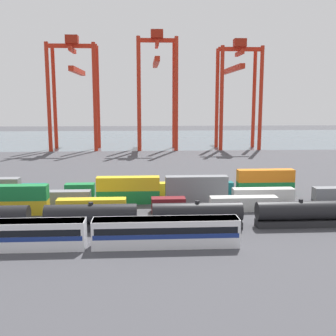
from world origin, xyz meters
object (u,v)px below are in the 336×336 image
at_px(gantry_crane_west, 74,82).
at_px(gantry_crane_central, 157,78).
at_px(passenger_train, 10,234).
at_px(shipping_container_2, 13,207).
at_px(shipping_container_4, 92,206).
at_px(shipping_container_10, 59,198).
at_px(shipping_container_11, 128,197).
at_px(gantry_crane_east, 237,82).
at_px(shipping_container_5, 168,205).
at_px(freight_tank_row, 197,215).

bearing_deg(gantry_crane_west, gantry_crane_central, 0.24).
bearing_deg(passenger_train, shipping_container_2, 105.88).
bearing_deg(shipping_container_4, gantry_crane_west, 100.48).
bearing_deg(shipping_container_10, gantry_crane_west, 96.93).
distance_m(passenger_train, shipping_container_2, 18.19).
distance_m(shipping_container_10, shipping_container_11, 13.28).
distance_m(shipping_container_4, gantry_crane_west, 103.81).
height_order(passenger_train, gantry_crane_east, gantry_crane_east).
distance_m(shipping_container_11, gantry_crane_west, 98.75).
distance_m(shipping_container_5, gantry_crane_east, 108.75).
xyz_separation_m(shipping_container_11, gantry_crane_west, (-24.48, 92.11, 25.85)).
relative_size(passenger_train, gantry_crane_east, 1.40).
bearing_deg(passenger_train, gantry_crane_east, 64.25).
bearing_deg(freight_tank_row, shipping_container_11, 124.56).
xyz_separation_m(shipping_container_5, gantry_crane_central, (1.26, 99.00, 27.53)).
distance_m(shipping_container_5, gantry_crane_west, 107.04).
bearing_deg(gantry_crane_east, shipping_container_2, -121.66).
xyz_separation_m(freight_tank_row, shipping_container_2, (-31.09, 9.68, -0.78)).
bearing_deg(freight_tank_row, gantry_crane_east, 74.45).
height_order(freight_tank_row, shipping_container_2, freight_tank_row).
bearing_deg(gantry_crane_east, shipping_container_5, -109.01).
xyz_separation_m(freight_tank_row, gantry_crane_east, (30.47, 109.54, 25.15)).
bearing_deg(shipping_container_4, shipping_container_11, 47.44).
distance_m(shipping_container_2, gantry_crane_west, 102.29).
xyz_separation_m(shipping_container_11, gantry_crane_east, (41.79, 93.11, 25.93)).
bearing_deg(passenger_train, gantry_crane_central, 78.61).
height_order(passenger_train, shipping_container_2, passenger_train).
bearing_deg(passenger_train, gantry_crane_west, 94.75).
height_order(shipping_container_2, shipping_container_10, same).
bearing_deg(shipping_container_10, shipping_container_2, -133.91).
bearing_deg(shipping_container_5, shipping_container_11, 137.61).
bearing_deg(freight_tank_row, gantry_crane_west, 108.25).
bearing_deg(passenger_train, shipping_container_5, 38.21).
xyz_separation_m(shipping_container_2, shipping_container_11, (19.78, 6.75, 0.00)).
distance_m(passenger_train, shipping_container_11, 28.40).
xyz_separation_m(shipping_container_4, shipping_container_11, (6.19, 6.75, 0.00)).
xyz_separation_m(shipping_container_4, shipping_container_5, (13.58, 0.00, 0.00)).
xyz_separation_m(freight_tank_row, shipping_container_4, (-17.51, 9.68, -0.78)).
xyz_separation_m(passenger_train, shipping_container_5, (22.20, 17.47, -0.84)).
relative_size(gantry_crane_west, gantry_crane_east, 1.02).
relative_size(shipping_container_4, gantry_crane_west, 0.27).
relative_size(passenger_train, gantry_crane_central, 1.31).
bearing_deg(shipping_container_10, gantry_crane_central, 76.62).
xyz_separation_m(passenger_train, shipping_container_2, (-4.97, 17.47, -0.84)).
relative_size(freight_tank_row, gantry_crane_central, 1.69).
height_order(shipping_container_4, shipping_container_11, same).
bearing_deg(shipping_container_5, freight_tank_row, -67.93).
distance_m(gantry_crane_west, gantry_crane_east, 66.27).
bearing_deg(shipping_container_5, gantry_crane_east, 70.99).
relative_size(shipping_container_5, gantry_crane_east, 0.14).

